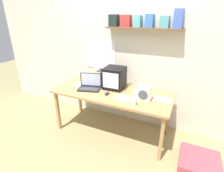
{
  "coord_description": "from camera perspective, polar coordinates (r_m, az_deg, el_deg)",
  "views": [
    {
      "loc": [
        1.04,
        -2.27,
        1.88
      ],
      "look_at": [
        0.0,
        0.0,
        0.84
      ],
      "focal_mm": 28.0,
      "sensor_mm": 36.0,
      "label": 1
    }
  ],
  "objects": [
    {
      "name": "loose_paper_near_monitor",
      "position": [
        2.54,
        3.78,
        -4.0
      ],
      "size": [
        0.3,
        0.26,
        0.0
      ],
      "rotation": [
        0.0,
        0.0,
        -0.49
      ],
      "color": "white",
      "rests_on": "corner_desk"
    },
    {
      "name": "space_heater",
      "position": [
        2.48,
        10.5,
        -2.2
      ],
      "size": [
        0.19,
        0.12,
        0.23
      ],
      "rotation": [
        0.0,
        0.0,
        -0.07
      ],
      "color": "white",
      "rests_on": "corner_desk"
    },
    {
      "name": "desk_lamp",
      "position": [
        2.94,
        -4.5,
        4.99
      ],
      "size": [
        0.12,
        0.18,
        0.34
      ],
      "rotation": [
        0.0,
        0.0,
        -0.11
      ],
      "color": "white",
      "rests_on": "corner_desk"
    },
    {
      "name": "computer_mouse",
      "position": [
        2.65,
        -1.66,
        -2.47
      ],
      "size": [
        0.07,
        0.11,
        0.03
      ],
      "rotation": [
        0.0,
        0.0,
        -0.06
      ],
      "color": "#232326",
      "rests_on": "corner_desk"
    },
    {
      "name": "juice_glass",
      "position": [
        2.36,
        7.26,
        -5.14
      ],
      "size": [
        0.07,
        0.07,
        0.11
      ],
      "color": "white",
      "rests_on": "corner_desk"
    },
    {
      "name": "ground_plane",
      "position": [
        3.12,
        0.0,
        -14.32
      ],
      "size": [
        12.0,
        12.0,
        0.0
      ],
      "primitive_type": "plane",
      "color": "#94875A"
    },
    {
      "name": "open_notebook",
      "position": [
        3.09,
        -10.13,
        0.68
      ],
      "size": [
        0.28,
        0.27,
        0.0
      ],
      "rotation": [
        0.0,
        0.0,
        -0.32
      ],
      "color": "silver",
      "rests_on": "corner_desk"
    },
    {
      "name": "corner_desk",
      "position": [
        2.77,
        0.0,
        -2.97
      ],
      "size": [
        1.85,
        0.77,
        0.74
      ],
      "color": "#B4844F",
      "rests_on": "ground_plane"
    },
    {
      "name": "crt_monitor",
      "position": [
        2.84,
        0.81,
        2.68
      ],
      "size": [
        0.33,
        0.35,
        0.34
      ],
      "rotation": [
        0.0,
        0.0,
        0.04
      ],
      "color": "black",
      "rests_on": "corner_desk"
    },
    {
      "name": "floor_cushion",
      "position": [
        2.77,
        26.62,
        -21.34
      ],
      "size": [
        0.51,
        0.51,
        0.12
      ],
      "color": "#A74450",
      "rests_on": "ground_plane"
    },
    {
      "name": "printed_handout",
      "position": [
        2.6,
        16.14,
        -4.25
      ],
      "size": [
        0.25,
        0.18,
        0.0
      ],
      "rotation": [
        0.0,
        0.0,
        0.04
      ],
      "color": "white",
      "rests_on": "corner_desk"
    },
    {
      "name": "loose_paper_near_laptop",
      "position": [
        2.78,
        9.09,
        -1.88
      ],
      "size": [
        0.27,
        0.26,
        0.0
      ],
      "rotation": [
        0.0,
        0.0,
        0.32
      ],
      "color": "white",
      "rests_on": "corner_desk"
    },
    {
      "name": "laptop",
      "position": [
        2.87,
        -7.2,
        0.39
      ],
      "size": [
        0.41,
        0.33,
        0.24
      ],
      "rotation": [
        0.0,
        0.0,
        0.29
      ],
      "color": "black",
      "rests_on": "corner_desk"
    },
    {
      "name": "back_wall",
      "position": [
        3.03,
        4.4,
        11.83
      ],
      "size": [
        5.6,
        0.24,
        2.6
      ],
      "color": "beige",
      "rests_on": "ground_plane"
    }
  ]
}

